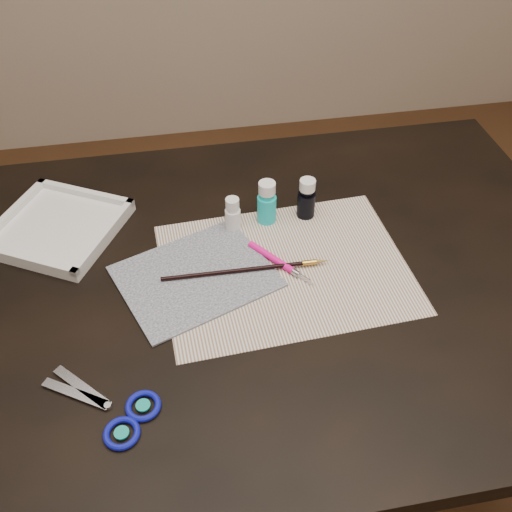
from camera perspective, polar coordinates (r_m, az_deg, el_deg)
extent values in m
cube|color=#422614|center=(1.68, 0.00, -20.34)|extent=(3.50, 3.50, 0.02)
cube|color=black|center=(1.35, 0.00, -13.17)|extent=(1.30, 0.90, 0.75)
cube|color=silver|center=(1.07, 2.90, -1.20)|extent=(0.47, 0.37, 0.00)
cube|color=black|center=(1.05, -6.05, -2.03)|extent=(0.33, 0.29, 0.00)
cylinder|color=white|center=(1.12, -2.34, 4.18)|extent=(0.04, 0.04, 0.07)
cylinder|color=#15C8CC|center=(1.14, 1.08, 5.40)|extent=(0.04, 0.04, 0.09)
cylinder|color=black|center=(1.16, 5.07, 5.76)|extent=(0.04, 0.04, 0.09)
cube|color=white|center=(1.20, -19.21, 2.81)|extent=(0.31, 0.31, 0.03)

